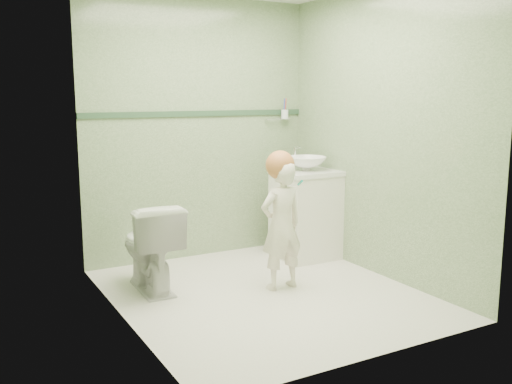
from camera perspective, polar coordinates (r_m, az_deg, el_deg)
ground at (r=4.52m, az=0.94°, el=-10.08°), size 2.50×2.50×0.00m
room_shell at (r=4.26m, az=0.99°, el=5.27°), size 2.50×2.54×2.40m
trim_stripe at (r=5.36m, az=-5.72°, el=7.76°), size 2.20×0.02×0.05m
vanity at (r=5.41m, az=4.95°, el=-2.36°), size 0.52×0.50×0.80m
counter at (r=5.34m, az=5.01°, el=1.95°), size 0.54×0.52×0.04m
basin at (r=5.33m, az=5.02°, el=2.84°), size 0.37×0.37×0.13m
faucet at (r=5.47m, az=3.95°, el=3.88°), size 0.03×0.13×0.18m
cup_holder at (r=5.73m, az=2.80°, el=7.71°), size 0.26×0.07×0.21m
toilet at (r=4.59m, az=-10.49°, el=-5.32°), size 0.42×0.70×0.71m
toddler at (r=4.51m, az=2.54°, el=-3.36°), size 0.39×0.27×1.02m
hair_cap at (r=4.45m, az=2.42°, el=2.69°), size 0.23×0.23×0.23m
teal_toothbrush at (r=4.39m, az=4.29°, el=0.97°), size 0.11×0.13×0.08m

